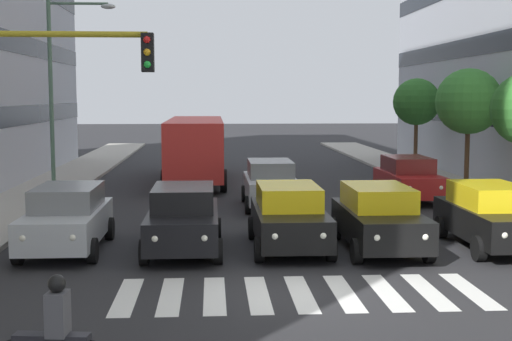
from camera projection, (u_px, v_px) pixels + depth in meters
name	position (u px, v px, depth m)	size (l,w,h in m)	color
ground_plane	(301.00, 294.00, 14.59)	(180.00, 180.00, 0.00)	#262628
crosswalk_markings	(301.00, 293.00, 14.59)	(7.65, 2.80, 0.01)	silver
car_0	(491.00, 216.00, 18.90)	(2.02, 4.44, 1.72)	black
car_1	(379.00, 217.00, 18.62)	(2.02, 4.44, 1.72)	black
car_2	(289.00, 216.00, 18.78)	(2.02, 4.44, 1.72)	black
car_3	(183.00, 218.00, 18.50)	(2.02, 4.44, 1.72)	black
car_4	(67.00, 218.00, 18.56)	(2.02, 4.44, 1.72)	#B2B7BC
car_row2_0	(271.00, 183.00, 25.86)	(2.02, 4.44, 1.72)	#B2B7BC
car_row2_1	(408.00, 178.00, 27.49)	(2.02, 4.44, 1.72)	maroon
bus_behind_traffic	(196.00, 143.00, 33.31)	(2.78, 10.50, 3.00)	red
motorcycle_with_rider	(54.00, 337.00, 10.06)	(1.70, 0.39, 1.57)	black
traffic_light_gantry	(7.00, 117.00, 13.75)	(4.14, 0.36, 5.50)	#AD991E
street_lamp_right	(61.00, 79.00, 26.98)	(2.62, 0.28, 7.61)	#4C6B56
street_tree_2	(469.00, 102.00, 29.13)	(2.74, 2.74, 5.10)	#513823
street_tree_3	(417.00, 102.00, 36.37)	(2.44, 2.44, 4.87)	#513823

